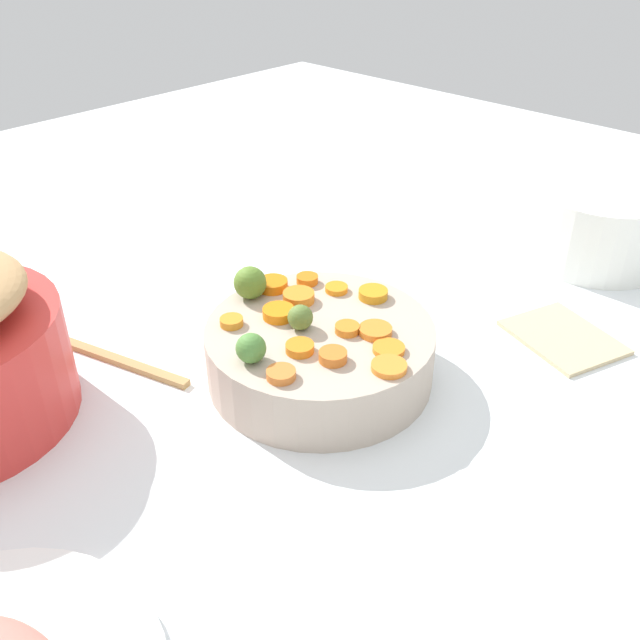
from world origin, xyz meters
TOP-DOWN VIEW (x-y plane):
  - tabletop at (0.00, 0.00)m, footprint 2.40×2.40m
  - serving_bowl_carrots at (-0.01, -0.01)m, footprint 0.27×0.27m
  - carrot_slice_0 at (0.04, 0.01)m, footprint 0.04×0.04m
  - carrot_slice_1 at (-0.01, -0.10)m, footprint 0.04×0.04m
  - carrot_slice_2 at (0.10, -0.03)m, footprint 0.04×0.04m
  - carrot_slice_3 at (-0.03, 0.04)m, footprint 0.04×0.04m
  - carrot_slice_4 at (-0.04, 0.09)m, footprint 0.04×0.04m
  - carrot_slice_5 at (-0.06, -0.04)m, footprint 0.04×0.04m
  - carrot_slice_6 at (0.07, 0.06)m, footprint 0.04×0.04m
  - carrot_slice_7 at (-0.10, -0.03)m, footprint 0.05×0.05m
  - carrot_slice_8 at (-0.12, -0.00)m, footprint 0.04×0.04m
  - carrot_slice_9 at (-0.06, 0.03)m, footprint 0.04×0.04m
  - carrot_slice_10 at (-0.04, -0.02)m, footprint 0.04×0.04m
  - carrot_slice_11 at (0.05, -0.03)m, footprint 0.05×0.05m
  - carrot_slice_12 at (0.03, -0.08)m, footprint 0.04×0.04m
  - carrot_slice_13 at (0.08, -0.07)m, footprint 0.04×0.04m
  - brussels_sprout_0 at (0.00, 0.09)m, footprint 0.03×0.03m
  - brussels_sprout_1 at (0.01, 0.01)m, footprint 0.03×0.03m
  - brussels_sprout_2 at (0.10, 0.00)m, footprint 0.04×0.04m
  - wooden_spoon at (0.31, 0.18)m, footprint 0.32×0.12m
  - casserole_dish at (-0.11, -0.53)m, footprint 0.20×0.20m
  - dish_towel at (-0.18, -0.28)m, footprint 0.16×0.15m

SIDE VIEW (x-z plane):
  - tabletop at x=0.00m, z-range 0.00..0.02m
  - dish_towel at x=-0.18m, z-range 0.02..0.03m
  - wooden_spoon at x=0.31m, z-range 0.02..0.03m
  - serving_bowl_carrots at x=-0.01m, z-range 0.02..0.09m
  - casserole_dish at x=-0.11m, z-range 0.02..0.13m
  - carrot_slice_7 at x=-0.10m, z-range 0.09..0.10m
  - carrot_slice_8 at x=-0.12m, z-range 0.09..0.10m
  - carrot_slice_12 at x=0.03m, z-range 0.09..0.10m
  - carrot_slice_5 at x=-0.06m, z-range 0.09..0.10m
  - carrot_slice_10 at x=-0.04m, z-range 0.09..0.10m
  - carrot_slice_4 at x=-0.04m, z-range 0.09..0.10m
  - carrot_slice_6 at x=0.07m, z-range 0.09..0.10m
  - carrot_slice_3 at x=-0.03m, z-range 0.09..0.10m
  - carrot_slice_13 at x=0.08m, z-range 0.09..0.10m
  - carrot_slice_1 at x=-0.01m, z-range 0.09..0.10m
  - carrot_slice_9 at x=-0.06m, z-range 0.09..0.10m
  - carrot_slice_0 at x=0.04m, z-range 0.09..0.10m
  - carrot_slice_2 at x=0.10m, z-range 0.09..0.10m
  - carrot_slice_11 at x=0.05m, z-range 0.09..0.10m
  - brussels_sprout_1 at x=0.01m, z-range 0.09..0.12m
  - brussels_sprout_0 at x=0.00m, z-range 0.09..0.12m
  - brussels_sprout_2 at x=0.10m, z-range 0.09..0.13m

